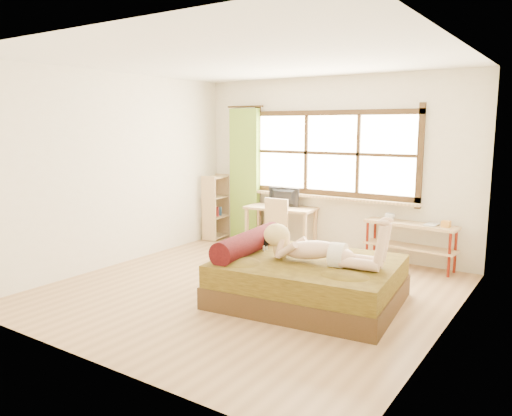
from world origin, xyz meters
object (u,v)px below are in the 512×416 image
Objects in this scene: woman at (319,237)px; chair at (273,224)px; bookshelf at (216,207)px; bed at (304,279)px; pipe_shelf at (411,235)px; desk at (281,213)px; kitten at (260,240)px.

chair is at bearing 128.30° from woman.
bed is at bearing -41.24° from bookshelf.
bed is at bearing -53.24° from chair.
pipe_shelf is (0.39, 2.07, -0.31)m from woman.
desk is at bearing -8.64° from bookshelf.
desk is (-1.65, 1.95, -0.18)m from woman.
kitten is at bearing -47.31° from bookshelf.
pipe_shelf is (1.26, 1.92, -0.14)m from kitten.
bed is 1.54× the size of woman.
chair reaches higher than bed.
desk is (-1.45, 1.91, 0.34)m from bed.
woman is at bearing -40.03° from bookshelf.
chair is (-0.69, 1.43, -0.12)m from kitten.
chair reaches higher than kitten.
bookshelf is (-1.45, 0.43, 0.08)m from chair.
pipe_shelf is at bearing 50.42° from kitten.
pipe_shelf is at bearing 9.37° from chair.
woman is 1.57× the size of chair.
desk is at bearing 123.95° from woman.
kitten is (-0.67, 0.11, 0.34)m from bed.
bed is 1.84× the size of desk.
desk is at bearing 107.14° from kitten.
desk is 1.32× the size of chair.
bed is 1.89× the size of bookshelf.
kitten is at bearing -118.82° from pipe_shelf.
kitten is at bearing 163.94° from woman.
chair is at bearing 125.23° from bed.
woman is (0.20, -0.04, 0.52)m from bed.
bookshelf is (-3.00, 2.01, -0.21)m from woman.
bookshelf is (-1.35, 0.06, -0.03)m from desk.
woman is 1.19× the size of desk.
pipe_shelf is at bearing 67.51° from bed.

